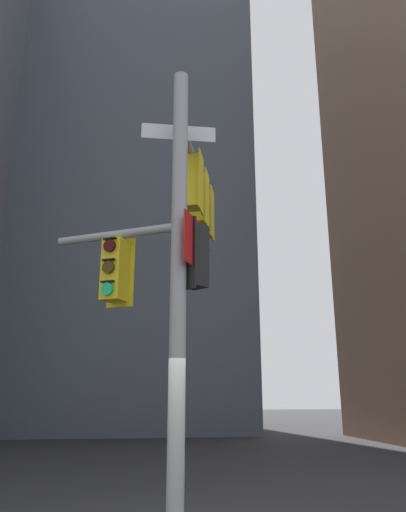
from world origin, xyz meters
TOP-DOWN VIEW (x-y plane):
  - building_mid_block at (-1.27, 24.42)m, footprint 13.91×13.91m
  - signal_pole_assembly at (0.08, 0.73)m, footprint 2.98×3.25m

SIDE VIEW (x-z plane):
  - signal_pole_assembly at x=0.08m, z-range 0.85..8.09m
  - building_mid_block at x=-1.27m, z-range 0.00..50.09m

